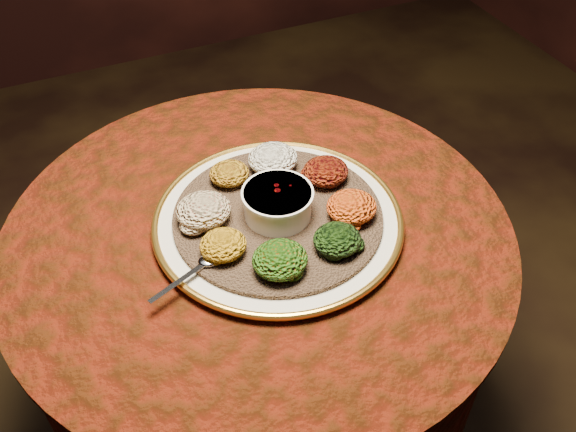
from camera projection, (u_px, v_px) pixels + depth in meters
name	position (u px, v px, depth m)	size (l,w,h in m)	color
table	(260.00, 290.00, 1.33)	(0.96, 0.96, 0.73)	black
platter	(278.00, 220.00, 1.20)	(0.49, 0.49, 0.02)	beige
injera	(278.00, 216.00, 1.19)	(0.39, 0.39, 0.01)	brown
stew_bowl	(278.00, 202.00, 1.17)	(0.13, 0.13, 0.05)	white
spoon	(205.00, 263.00, 1.09)	(0.14, 0.07, 0.01)	silver
portion_ayib	(273.00, 159.00, 1.27)	(0.10, 0.09, 0.05)	white
portion_kitfo	(326.00, 171.00, 1.24)	(0.09, 0.09, 0.04)	black
portion_tikil	(351.00, 207.00, 1.17)	(0.09, 0.09, 0.04)	#A3670D
portion_gomen	(337.00, 240.00, 1.11)	(0.09, 0.08, 0.04)	black
portion_mixveg	(280.00, 260.00, 1.07)	(0.10, 0.09, 0.05)	#943E09
portion_kik	(223.00, 245.00, 1.10)	(0.08, 0.08, 0.04)	#BF8210
portion_timatim	(204.00, 210.00, 1.16)	(0.10, 0.10, 0.05)	maroon
portion_shiro	(229.00, 173.00, 1.24)	(0.08, 0.07, 0.04)	#A07113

